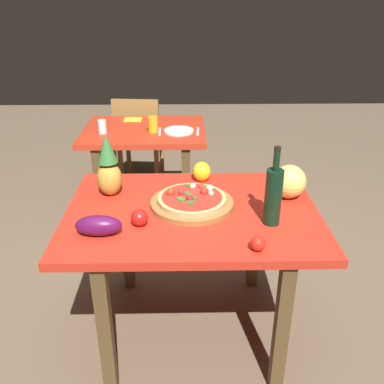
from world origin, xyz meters
name	(u,v)px	position (x,y,z in m)	size (l,w,h in m)	color
ground_plane	(192,327)	(0.00, 0.00, 0.00)	(10.00, 10.00, 0.00)	brown
display_table	(192,226)	(0.00, 0.00, 0.65)	(1.20, 0.87, 0.75)	#523C22
background_table	(145,144)	(-0.34, 1.29, 0.62)	(0.91, 0.72, 0.75)	#523C22
dining_chair	(139,137)	(-0.44, 1.88, 0.48)	(0.43, 0.43, 0.85)	olive
pizza_board	(192,203)	(0.00, 0.03, 0.76)	(0.40, 0.40, 0.03)	olive
pizza	(192,198)	(0.00, 0.04, 0.79)	(0.33, 0.33, 0.06)	tan
wine_bottle	(273,195)	(0.35, -0.14, 0.88)	(0.08, 0.08, 0.36)	black
pineapple_left	(109,168)	(-0.41, 0.17, 0.89)	(0.13, 0.13, 0.32)	gold
melon	(289,182)	(0.49, 0.12, 0.83)	(0.17, 0.17, 0.17)	#DBD460
bell_pepper	(202,172)	(0.06, 0.34, 0.80)	(0.10, 0.10, 0.11)	yellow
eggplant	(99,226)	(-0.40, -0.22, 0.79)	(0.20, 0.09, 0.09)	#511143
tomato_beside_pepper	(106,177)	(-0.46, 0.32, 0.78)	(0.06, 0.06, 0.06)	red
tomato_by_bottle	(258,244)	(0.26, -0.35, 0.78)	(0.06, 0.06, 0.06)	red
tomato_at_corner	(139,218)	(-0.24, -0.15, 0.78)	(0.08, 0.08, 0.08)	red
drinking_glass_juice	(153,124)	(-0.26, 1.21, 0.80)	(0.07, 0.07, 0.11)	#EFA41B
drinking_glass_water	(102,127)	(-0.63, 1.19, 0.79)	(0.06, 0.06, 0.10)	silver
dinner_plate	(179,131)	(-0.07, 1.21, 0.75)	(0.22, 0.22, 0.02)	white
fork_utensil	(160,131)	(-0.21, 1.21, 0.75)	(0.02, 0.18, 0.01)	silver
knife_utensil	(198,131)	(0.07, 1.21, 0.75)	(0.02, 0.18, 0.01)	silver
napkin_folded	(133,119)	(-0.44, 1.53, 0.75)	(0.14, 0.12, 0.01)	yellow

